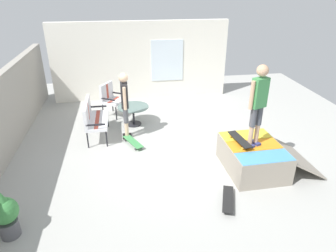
% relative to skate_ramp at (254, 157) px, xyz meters
% --- Properties ---
extents(ground_plane, '(12.00, 12.00, 0.10)m').
position_rel_skate_ramp_xyz_m(ground_plane, '(1.16, 1.64, -0.36)').
color(ground_plane, '#A8A8A3').
extents(house_facade, '(0.23, 6.00, 2.66)m').
position_rel_skate_ramp_xyz_m(house_facade, '(4.96, 2.13, 1.02)').
color(house_facade, white).
rests_on(house_facade, ground_plane).
extents(skate_ramp, '(1.52, 2.04, 0.62)m').
position_rel_skate_ramp_xyz_m(skate_ramp, '(0.00, 0.00, 0.00)').
color(skate_ramp, gray).
rests_on(skate_ramp, ground_plane).
extents(patio_bench, '(1.25, 0.56, 1.02)m').
position_rel_skate_ramp_xyz_m(patio_bench, '(2.12, 3.64, 0.30)').
color(patio_bench, black).
rests_on(patio_bench, ground_plane).
extents(patio_chair_near_house, '(0.82, 0.79, 1.02)m').
position_rel_skate_ramp_xyz_m(patio_chair_near_house, '(3.56, 3.21, 0.30)').
color(patio_chair_near_house, black).
rests_on(patio_chair_near_house, ground_plane).
extents(patio_table, '(0.90, 0.90, 0.57)m').
position_rel_skate_ramp_xyz_m(patio_table, '(2.75, 2.55, 0.09)').
color(patio_table, black).
rests_on(patio_table, ground_plane).
extents(person_watching, '(0.48, 0.24, 1.79)m').
position_rel_skate_ramp_xyz_m(person_watching, '(1.97, 2.77, 0.74)').
color(person_watching, black).
rests_on(person_watching, ground_plane).
extents(person_skater, '(0.32, 0.45, 1.77)m').
position_rel_skate_ramp_xyz_m(person_skater, '(0.02, 0.07, 1.36)').
color(person_skater, navy).
rests_on(person_skater, skate_ramp).
extents(skateboard_by_bench, '(0.81, 0.52, 0.10)m').
position_rel_skate_ramp_xyz_m(skateboard_by_bench, '(1.52, 2.63, -0.23)').
color(skateboard_by_bench, '#3F8C4C').
rests_on(skateboard_by_bench, ground_plane).
extents(skateboard_spare, '(0.82, 0.46, 0.10)m').
position_rel_skate_ramp_xyz_m(skateboard_spare, '(-1.04, 0.93, -0.23)').
color(skateboard_spare, black).
rests_on(skateboard_spare, ground_plane).
extents(skateboard_on_ramp, '(0.82, 0.31, 0.10)m').
position_rel_skate_ramp_xyz_m(skateboard_on_ramp, '(0.13, 0.33, 0.40)').
color(skateboard_on_ramp, black).
rests_on(skateboard_on_ramp, skate_ramp).
extents(potted_plant, '(0.44, 0.44, 0.92)m').
position_rel_skate_ramp_xyz_m(potted_plant, '(-1.28, 4.81, 0.15)').
color(potted_plant, '#515156').
rests_on(potted_plant, ground_plane).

